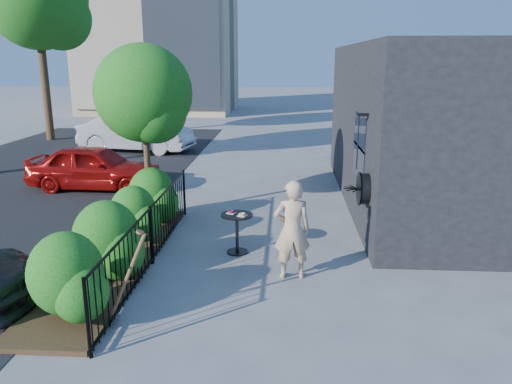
# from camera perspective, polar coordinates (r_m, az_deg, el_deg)

# --- Properties ---
(ground) EXTENTS (120.00, 120.00, 0.00)m
(ground) POSITION_cam_1_polar(r_m,az_deg,el_deg) (9.19, -2.53, -8.39)
(ground) COLOR gray
(ground) RESTS_ON ground
(shop_building) EXTENTS (6.22, 9.00, 4.00)m
(shop_building) POSITION_cam_1_polar(r_m,az_deg,el_deg) (13.78, 23.06, 6.94)
(shop_building) COLOR black
(shop_building) RESTS_ON ground
(fence) EXTENTS (0.05, 6.05, 1.10)m
(fence) POSITION_cam_1_polar(r_m,az_deg,el_deg) (9.26, -11.87, -4.81)
(fence) COLOR black
(fence) RESTS_ON ground
(planting_bed) EXTENTS (1.30, 6.00, 0.08)m
(planting_bed) POSITION_cam_1_polar(r_m,az_deg,el_deg) (9.65, -15.76, -7.55)
(planting_bed) COLOR #382616
(planting_bed) RESTS_ON ground
(shrubs) EXTENTS (1.10, 5.60, 1.24)m
(shrubs) POSITION_cam_1_polar(r_m,az_deg,el_deg) (9.48, -15.27, -3.67)
(shrubs) COLOR #1C5413
(shrubs) RESTS_ON ground
(patio_tree) EXTENTS (2.20, 2.20, 3.94)m
(patio_tree) POSITION_cam_1_polar(r_m,az_deg,el_deg) (11.62, -12.46, 10.28)
(patio_tree) COLOR #3F2B19
(patio_tree) RESTS_ON ground
(street_tree_far) EXTENTS (4.40, 4.40, 8.28)m
(street_tree_far) POSITION_cam_1_polar(r_m,az_deg,el_deg) (24.95, -23.68, 19.02)
(street_tree_far) COLOR #3F2B19
(street_tree_far) RESTS_ON ground
(cafe_table) EXTENTS (0.62, 0.62, 0.83)m
(cafe_table) POSITION_cam_1_polar(r_m,az_deg,el_deg) (9.59, -2.19, -3.93)
(cafe_table) COLOR black
(cafe_table) RESTS_ON ground
(woman) EXTENTS (0.67, 0.48, 1.72)m
(woman) POSITION_cam_1_polar(r_m,az_deg,el_deg) (8.44, 4.14, -4.33)
(woman) COLOR tan
(woman) RESTS_ON ground
(shovel) EXTENTS (0.58, 0.19, 1.47)m
(shovel) POSITION_cam_1_polar(r_m,az_deg,el_deg) (7.21, -14.61, -10.13)
(shovel) COLOR brown
(shovel) RESTS_ON ground
(car_red) EXTENTS (3.82, 1.67, 1.28)m
(car_red) POSITION_cam_1_polar(r_m,az_deg,el_deg) (15.04, -17.94, 2.72)
(car_red) COLOR #A70F0D
(car_red) RESTS_ON ground
(car_silver) EXTENTS (4.79, 2.37, 1.51)m
(car_silver) POSITION_cam_1_polar(r_m,az_deg,el_deg) (20.85, -13.53, 6.59)
(car_silver) COLOR silver
(car_silver) RESTS_ON ground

